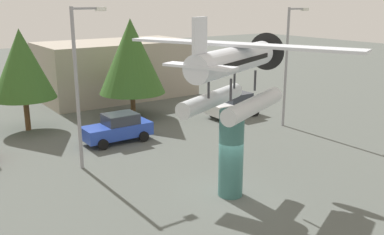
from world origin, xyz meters
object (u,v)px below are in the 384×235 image
object	(u,v)px
tree_center_back	(131,56)
streetlight_secondary	(288,59)
display_pedestal	(231,154)
streetlight_primary	(80,78)
floatplane_monument	(234,71)
storefront_building	(116,69)
car_far_white	(235,105)
tree_east	(22,64)
car_mid_blue	(118,128)

from	to	relation	value
tree_center_back	streetlight_secondary	bearing A→B (deg)	-46.27
display_pedestal	streetlight_primary	size ratio (longest dim) A/B	0.48
floatplane_monument	storefront_building	distance (m)	22.70
floatplane_monument	storefront_building	bearing A→B (deg)	53.54
floatplane_monument	tree_center_back	xyz separation A→B (m)	(2.63, 14.54, -1.06)
car_far_white	tree_east	distance (m)	15.13
display_pedestal	streetlight_secondary	distance (m)	12.61
car_mid_blue	streetlight_primary	world-z (taller)	streetlight_primary
streetlight_primary	tree_east	distance (m)	8.72
floatplane_monument	streetlight_primary	distance (m)	8.12
tree_east	car_far_white	bearing A→B (deg)	-20.81
storefront_building	floatplane_monument	bearing A→B (deg)	-102.54
floatplane_monument	tree_east	size ratio (longest dim) A/B	1.48
floatplane_monument	car_mid_blue	bearing A→B (deg)	71.10
streetlight_primary	tree_center_back	bearing A→B (deg)	48.25
car_far_white	tree_east	size ratio (longest dim) A/B	0.62
car_far_white	streetlight_primary	xyz separation A→B (m)	(-13.16, -3.48, 3.86)
display_pedestal	storefront_building	world-z (taller)	storefront_building
floatplane_monument	tree_east	xyz separation A→B (m)	(-4.75, 15.62, -1.16)
floatplane_monument	streetlight_primary	size ratio (longest dim) A/B	1.21
tree_center_back	floatplane_monument	bearing A→B (deg)	-100.25
floatplane_monument	car_mid_blue	world-z (taller)	floatplane_monument
streetlight_primary	car_mid_blue	bearing A→B (deg)	41.47
display_pedestal	tree_center_back	world-z (taller)	tree_center_back
car_mid_blue	car_far_white	bearing A→B (deg)	-176.77
car_far_white	floatplane_monument	bearing A→B (deg)	49.15
display_pedestal	car_far_white	xyz separation A→B (m)	(9.11, 10.45, -1.09)
display_pedestal	car_far_white	distance (m)	13.90
display_pedestal	floatplane_monument	size ratio (longest dim) A/B	0.40
streetlight_primary	car_far_white	bearing A→B (deg)	14.80
streetlight_secondary	tree_east	xyz separation A→B (m)	(-15.06, 9.11, -0.20)
car_mid_blue	streetlight_secondary	size ratio (longest dim) A/B	0.52
streetlight_primary	tree_east	size ratio (longest dim) A/B	1.22
car_far_white	storefront_building	xyz separation A→B (m)	(-4.11, 11.55, 1.59)
display_pedestal	streetlight_primary	bearing A→B (deg)	120.14
tree_east	floatplane_monument	bearing A→B (deg)	-73.08
car_far_white	tree_east	bearing A→B (deg)	-20.81
floatplane_monument	streetlight_primary	xyz separation A→B (m)	(-4.17, 6.92, -0.86)
car_mid_blue	streetlight_secondary	xyz separation A→B (m)	(11.17, -3.33, 3.77)
tree_center_back	tree_east	bearing A→B (deg)	171.66
car_mid_blue	streetlight_primary	bearing A→B (deg)	41.47
car_mid_blue	storefront_building	xyz separation A→B (m)	(5.75, 12.11, 1.59)
display_pedestal	tree_east	xyz separation A→B (m)	(-4.63, 15.67, 2.48)
streetlight_primary	display_pedestal	bearing A→B (deg)	-59.86
storefront_building	car_far_white	bearing A→B (deg)	-70.43
car_mid_blue	storefront_building	distance (m)	13.49
storefront_building	tree_east	size ratio (longest dim) A/B	1.95
tree_center_back	car_mid_blue	bearing A→B (deg)	-126.64
storefront_building	tree_center_back	distance (m)	8.02
display_pedestal	storefront_building	size ratio (longest dim) A/B	0.30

